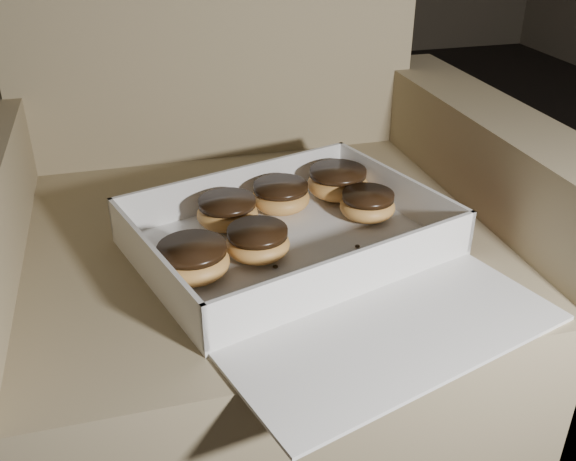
# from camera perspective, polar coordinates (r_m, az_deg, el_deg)

# --- Properties ---
(floor) EXTENTS (4.50, 4.50, 0.00)m
(floor) POSITION_cam_1_polar(r_m,az_deg,el_deg) (1.36, -0.28, -9.41)
(floor) COLOR black
(floor) RESTS_ON ground
(armchair) EXTENTS (0.87, 0.73, 0.91)m
(armchair) POSITION_cam_1_polar(r_m,az_deg,el_deg) (1.04, -3.35, -3.82)
(armchair) COLOR #93845E
(armchair) RESTS_ON floor
(bakery_box) EXTENTS (0.50, 0.55, 0.07)m
(bakery_box) POSITION_cam_1_polar(r_m,az_deg,el_deg) (0.83, 1.70, -1.98)
(bakery_box) COLOR silver
(bakery_box) RESTS_ON armchair
(donut_a) EXTENTS (0.08, 0.08, 0.04)m
(donut_a) POSITION_cam_1_polar(r_m,az_deg,el_deg) (0.92, 7.08, 2.28)
(donut_a) COLOR gold
(donut_a) RESTS_ON bakery_box
(donut_b) EXTENTS (0.09, 0.09, 0.04)m
(donut_b) POSITION_cam_1_polar(r_m,az_deg,el_deg) (0.94, -0.65, 3.06)
(donut_b) COLOR gold
(donut_b) RESTS_ON bakery_box
(donut_c) EXTENTS (0.08, 0.08, 0.04)m
(donut_c) POSITION_cam_1_polar(r_m,az_deg,el_deg) (0.82, -2.71, -1.04)
(donut_c) COLOR gold
(donut_c) RESTS_ON bakery_box
(donut_d) EXTENTS (0.09, 0.09, 0.05)m
(donut_d) POSITION_cam_1_polar(r_m,az_deg,el_deg) (0.98, 4.43, 4.30)
(donut_d) COLOR gold
(donut_d) RESTS_ON bakery_box
(donut_e) EXTENTS (0.09, 0.09, 0.05)m
(donut_e) POSITION_cam_1_polar(r_m,az_deg,el_deg) (0.79, -8.47, -2.64)
(donut_e) COLOR gold
(donut_e) RESTS_ON bakery_box
(donut_f) EXTENTS (0.09, 0.09, 0.04)m
(donut_f) POSITION_cam_1_polar(r_m,az_deg,el_deg) (0.90, -5.41, 1.65)
(donut_f) COLOR gold
(donut_f) RESTS_ON bakery_box
(crumb_a) EXTENTS (0.01, 0.01, 0.00)m
(crumb_a) POSITION_cam_1_polar(r_m,az_deg,el_deg) (0.81, -1.13, -3.23)
(crumb_a) COLOR black
(crumb_a) RESTS_ON bakery_box
(crumb_b) EXTENTS (0.01, 0.01, 0.00)m
(crumb_b) POSITION_cam_1_polar(r_m,az_deg,el_deg) (0.79, -7.98, -4.46)
(crumb_b) COLOR black
(crumb_b) RESTS_ON bakery_box
(crumb_c) EXTENTS (0.01, 0.01, 0.00)m
(crumb_c) POSITION_cam_1_polar(r_m,az_deg,el_deg) (0.86, 6.19, -1.40)
(crumb_c) COLOR black
(crumb_c) RESTS_ON bakery_box
(crumb_d) EXTENTS (0.01, 0.01, 0.00)m
(crumb_d) POSITION_cam_1_polar(r_m,az_deg,el_deg) (0.86, 13.27, -1.86)
(crumb_d) COLOR black
(crumb_d) RESTS_ON bakery_box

